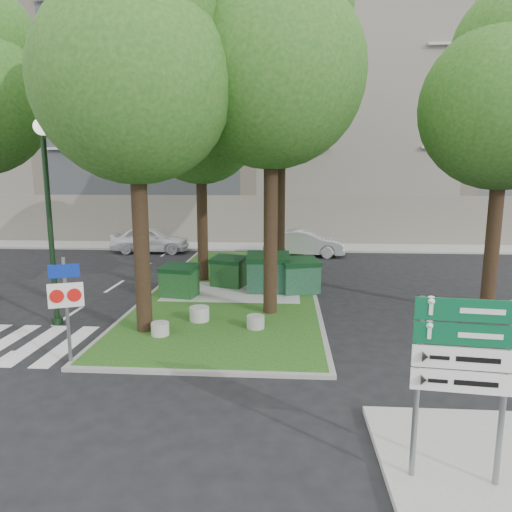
# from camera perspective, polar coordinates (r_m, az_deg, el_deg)

# --- Properties ---
(ground) EXTENTS (120.00, 120.00, 0.00)m
(ground) POSITION_cam_1_polar(r_m,az_deg,el_deg) (10.98, -9.97, -14.17)
(ground) COLOR black
(ground) RESTS_ON ground
(median_island) EXTENTS (6.00, 16.00, 0.12)m
(median_island) POSITION_cam_1_polar(r_m,az_deg,el_deg) (18.36, -2.52, -3.88)
(median_island) COLOR #174714
(median_island) RESTS_ON ground
(median_kerb) EXTENTS (6.30, 16.30, 0.10)m
(median_kerb) POSITION_cam_1_polar(r_m,az_deg,el_deg) (18.36, -2.52, -3.91)
(median_kerb) COLOR gray
(median_kerb) RESTS_ON ground
(building_sidewalk) EXTENTS (42.00, 3.00, 0.12)m
(building_sidewalk) POSITION_cam_1_polar(r_m,az_deg,el_deg) (28.66, -1.20, 1.18)
(building_sidewalk) COLOR #999993
(building_sidewalk) RESTS_ON ground
(zebra_crossing) EXTENTS (5.00, 3.00, 0.01)m
(zebra_crossing) POSITION_cam_1_polar(r_m,az_deg,el_deg) (13.59, -24.20, -10.07)
(zebra_crossing) COLOR silver
(zebra_crossing) RESTS_ON ground
(apartment_building) EXTENTS (41.00, 12.00, 16.00)m
(apartment_building) POSITION_cam_1_polar(r_m,az_deg,el_deg) (35.97, -0.15, 15.67)
(apartment_building) COLOR beige
(apartment_building) RESTS_ON ground
(tree_median_near_left) EXTENTS (5.20, 5.20, 10.53)m
(tree_median_near_left) POSITION_cam_1_polar(r_m,az_deg,el_deg) (13.18, -14.60, 22.19)
(tree_median_near_left) COLOR black
(tree_median_near_left) RESTS_ON ground
(tree_median_near_right) EXTENTS (5.60, 5.60, 11.46)m
(tree_median_near_right) POSITION_cam_1_polar(r_m,az_deg,el_deg) (14.70, 2.34, 23.86)
(tree_median_near_right) COLOR black
(tree_median_near_right) RESTS_ON ground
(tree_median_mid) EXTENTS (4.80, 4.80, 9.99)m
(tree_median_mid) POSITION_cam_1_polar(r_m,az_deg,el_deg) (19.24, -6.70, 17.46)
(tree_median_mid) COLOR black
(tree_median_mid) RESTS_ON ground
(tree_median_far) EXTENTS (5.80, 5.80, 11.93)m
(tree_median_far) POSITION_cam_1_polar(r_m,az_deg,el_deg) (22.10, 3.46, 20.04)
(tree_median_far) COLOR black
(tree_median_far) RESTS_ON ground
(tree_street_right) EXTENTS (5.00, 5.00, 10.06)m
(tree_street_right) POSITION_cam_1_polar(r_m,az_deg,el_deg) (16.36, 29.03, 17.65)
(tree_street_right) COLOR black
(tree_street_right) RESTS_ON ground
(dumpster_a) EXTENTS (1.43, 1.13, 1.19)m
(dumpster_a) POSITION_cam_1_polar(r_m,az_deg,el_deg) (16.84, -9.58, -3.08)
(dumpster_a) COLOR #0F3912
(dumpster_a) RESTS_ON median_island
(dumpster_b) EXTENTS (1.53, 1.29, 1.22)m
(dumpster_b) POSITION_cam_1_polar(r_m,az_deg,el_deg) (18.16, -3.44, -1.96)
(dumpster_b) COLOR #103712
(dumpster_b) RESTS_ON median_island
(dumpster_c) EXTENTS (1.63, 1.16, 1.49)m
(dumpster_c) POSITION_cam_1_polar(r_m,az_deg,el_deg) (17.27, 1.52, -2.13)
(dumpster_c) COLOR #103621
(dumpster_c) RESTS_ON median_island
(dumpster_d) EXTENTS (1.67, 1.40, 1.32)m
(dumpster_d) POSITION_cam_1_polar(r_m,az_deg,el_deg) (17.22, 5.43, -2.47)
(dumpster_d) COLOR #123B23
(dumpster_d) RESTS_ON median_island
(bollard_left) EXTENTS (0.50, 0.50, 0.35)m
(bollard_left) POSITION_cam_1_polar(r_m,az_deg,el_deg) (13.02, -11.89, -8.89)
(bollard_left) COLOR #9F9E9A
(bollard_left) RESTS_ON median_island
(bollard_right) EXTENTS (0.51, 0.51, 0.37)m
(bollard_right) POSITION_cam_1_polar(r_m,az_deg,el_deg) (13.30, -0.05, -8.22)
(bollard_right) COLOR gray
(bollard_right) RESTS_ON median_island
(bollard_mid) EXTENTS (0.60, 0.60, 0.43)m
(bollard_mid) POSITION_cam_1_polar(r_m,az_deg,el_deg) (14.05, -7.09, -7.18)
(bollard_mid) COLOR #A0A09B
(bollard_mid) RESTS_ON median_island
(litter_bin) EXTENTS (0.44, 0.44, 0.77)m
(litter_bin) POSITION_cam_1_polar(r_m,az_deg,el_deg) (22.58, 2.72, -0.09)
(litter_bin) COLOR #C48517
(litter_bin) RESTS_ON median_island
(street_lamp) EXTENTS (0.48, 0.48, 6.07)m
(street_lamp) POSITION_cam_1_polar(r_m,az_deg,el_deg) (14.63, -24.58, 6.57)
(street_lamp) COLOR black
(street_lamp) RESTS_ON ground
(traffic_sign_pole) EXTENTS (0.75, 0.33, 2.62)m
(traffic_sign_pole) POSITION_cam_1_polar(r_m,az_deg,el_deg) (11.54, -22.66, -4.75)
(traffic_sign_pole) COLOR slate
(traffic_sign_pole) RESTS_ON ground
(directional_sign) EXTENTS (1.35, 0.22, 2.71)m
(directional_sign) POSITION_cam_1_polar(r_m,az_deg,el_deg) (7.08, 24.37, -11.98)
(directional_sign) COLOR slate
(directional_sign) RESTS_ON sidewalk_corner
(car_white) EXTENTS (4.52, 1.91, 1.53)m
(car_white) POSITION_cam_1_polar(r_m,az_deg,el_deg) (27.48, -13.07, 2.02)
(car_white) COLOR silver
(car_white) RESTS_ON ground
(car_silver) EXTENTS (4.60, 1.94, 1.48)m
(car_silver) POSITION_cam_1_polar(r_m,az_deg,el_deg) (25.73, 6.04, 1.64)
(car_silver) COLOR #A3A6AA
(car_silver) RESTS_ON ground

